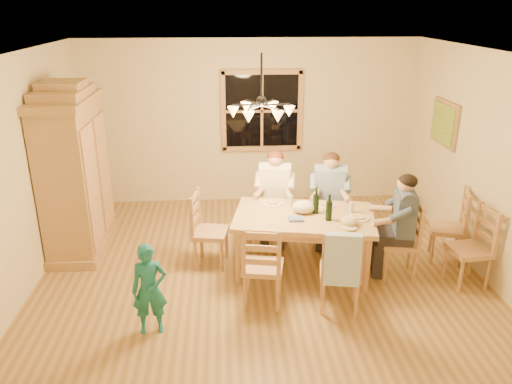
{
  "coord_description": "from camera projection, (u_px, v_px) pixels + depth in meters",
  "views": [
    {
      "loc": [
        -0.43,
        -5.6,
        3.21
      ],
      "look_at": [
        -0.05,
        0.1,
        1.04
      ],
      "focal_mm": 35.0,
      "sensor_mm": 36.0,
      "label": 1
    }
  ],
  "objects": [
    {
      "name": "chair_far_right",
      "position": [
        328.0,
        223.0,
        7.02
      ],
      "size": [
        0.51,
        0.49,
        0.99
      ],
      "rotation": [
        0.0,
        0.0,
        2.96
      ],
      "color": "#A46D48",
      "rests_on": "floor"
    },
    {
      "name": "chair_end_left",
      "position": [
        211.0,
        243.0,
        6.44
      ],
      "size": [
        0.49,
        0.51,
        0.99
      ],
      "rotation": [
        0.0,
        0.0,
        -1.75
      ],
      "color": "#A46D48",
      "rests_on": "floor"
    },
    {
      "name": "chandelier",
      "position": [
        261.0,
        109.0,
        5.65
      ],
      "size": [
        0.77,
        0.68,
        0.71
      ],
      "color": "black",
      "rests_on": "ceiling"
    },
    {
      "name": "plate_plaid",
      "position": [
        326.0,
        205.0,
        6.42
      ],
      "size": [
        0.26,
        0.26,
        0.02
      ],
      "primitive_type": "cylinder",
      "color": "white",
      "rests_on": "dining_table"
    },
    {
      "name": "adult_woman",
      "position": [
        275.0,
        185.0,
        6.91
      ],
      "size": [
        0.45,
        0.48,
        0.87
      ],
      "rotation": [
        0.0,
        0.0,
        2.96
      ],
      "color": "#F7E6BF",
      "rests_on": "floor"
    },
    {
      "name": "chair_near_left",
      "position": [
        263.0,
        279.0,
        5.61
      ],
      "size": [
        0.51,
        0.49,
        0.99
      ],
      "rotation": [
        0.0,
        0.0,
        -0.18
      ],
      "color": "#A46D48",
      "rests_on": "floor"
    },
    {
      "name": "chair_far_left",
      "position": [
        274.0,
        221.0,
        7.1
      ],
      "size": [
        0.51,
        0.49,
        0.99
      ],
      "rotation": [
        0.0,
        0.0,
        2.96
      ],
      "color": "#A46D48",
      "rests_on": "floor"
    },
    {
      "name": "wine_glass_b",
      "position": [
        351.0,
        207.0,
        6.19
      ],
      "size": [
        0.06,
        0.06,
        0.14
      ],
      "primitive_type": "cylinder",
      "color": "silver",
      "rests_on": "dining_table"
    },
    {
      "name": "adult_slate_man",
      "position": [
        403.0,
        213.0,
        5.99
      ],
      "size": [
        0.48,
        0.45,
        0.87
      ],
      "rotation": [
        0.0,
        0.0,
        1.39
      ],
      "color": "#3E4C63",
      "rests_on": "floor"
    },
    {
      "name": "napkin",
      "position": [
        296.0,
        219.0,
        5.99
      ],
      "size": [
        0.2,
        0.17,
        0.03
      ],
      "primitive_type": "cube",
      "rotation": [
        0.0,
        0.0,
        -0.18
      ],
      "color": "#55679C",
      "rests_on": "dining_table"
    },
    {
      "name": "chair_spare_back",
      "position": [
        445.0,
        239.0,
        6.56
      ],
      "size": [
        0.53,
        0.55,
        0.99
      ],
      "rotation": [
        0.0,
        0.0,
        1.26
      ],
      "color": "#A46D48",
      "rests_on": "floor"
    },
    {
      "name": "adult_plaid_man",
      "position": [
        330.0,
        187.0,
        6.83
      ],
      "size": [
        0.45,
        0.48,
        0.87
      ],
      "rotation": [
        0.0,
        0.0,
        2.96
      ],
      "color": "#355C93",
      "rests_on": "floor"
    },
    {
      "name": "dining_table",
      "position": [
        304.0,
        222.0,
        6.18
      ],
      "size": [
        1.87,
        1.33,
        0.76
      ],
      "rotation": [
        0.0,
        0.0,
        -0.18
      ],
      "color": "tan",
      "rests_on": "floor"
    },
    {
      "name": "child",
      "position": [
        149.0,
        290.0,
        5.04
      ],
      "size": [
        0.38,
        0.27,
        0.99
      ],
      "primitive_type": "imported",
      "rotation": [
        0.0,
        0.0,
        0.1
      ],
      "color": "#196B71",
      "rests_on": "floor"
    },
    {
      "name": "plate_woman",
      "position": [
        272.0,
        203.0,
        6.48
      ],
      "size": [
        0.26,
        0.26,
        0.02
      ],
      "primitive_type": "cylinder",
      "color": "white",
      "rests_on": "dining_table"
    },
    {
      "name": "chair_spare_front",
      "position": [
        467.0,
        261.0,
        5.99
      ],
      "size": [
        0.46,
        0.48,
        0.99
      ],
      "rotation": [
        0.0,
        0.0,
        1.67
      ],
      "color": "#A46D48",
      "rests_on": "floor"
    },
    {
      "name": "ceiling",
      "position": [
        261.0,
        53.0,
        5.43
      ],
      "size": [
        5.5,
        5.0,
        0.02
      ],
      "primitive_type": "cube",
      "color": "white",
      "rests_on": "wall_back"
    },
    {
      "name": "wall_left",
      "position": [
        23.0,
        175.0,
        5.74
      ],
      "size": [
        0.02,
        5.0,
        2.7
      ],
      "primitive_type": "cube",
      "color": "beige",
      "rests_on": "floor"
    },
    {
      "name": "cap",
      "position": [
        349.0,
        221.0,
        5.84
      ],
      "size": [
        0.2,
        0.2,
        0.11
      ],
      "primitive_type": "ellipsoid",
      "color": "tan",
      "rests_on": "dining_table"
    },
    {
      "name": "floor",
      "position": [
        261.0,
        270.0,
        6.39
      ],
      "size": [
        5.5,
        5.5,
        0.0
      ],
      "primitive_type": "plane",
      "color": "olive",
      "rests_on": "ground"
    },
    {
      "name": "armoire",
      "position": [
        75.0,
        175.0,
        6.63
      ],
      "size": [
        0.66,
        1.4,
        2.3
      ],
      "color": "olive",
      "rests_on": "floor"
    },
    {
      "name": "wall_right",
      "position": [
        486.0,
        166.0,
        6.08
      ],
      "size": [
        0.02,
        5.0,
        2.7
      ],
      "primitive_type": "cube",
      "color": "beige",
      "rests_on": "floor"
    },
    {
      "name": "chair_near_right",
      "position": [
        339.0,
        283.0,
        5.52
      ],
      "size": [
        0.51,
        0.49,
        0.99
      ],
      "rotation": [
        0.0,
        0.0,
        -0.18
      ],
      "color": "#A46D48",
      "rests_on": "floor"
    },
    {
      "name": "window",
      "position": [
        262.0,
        111.0,
        8.15
      ],
      "size": [
        1.3,
        0.06,
        1.3
      ],
      "color": "black",
      "rests_on": "wall_back"
    },
    {
      "name": "wine_bottle_a",
      "position": [
        316.0,
        201.0,
        6.14
      ],
      "size": [
        0.08,
        0.08,
        0.33
      ],
      "primitive_type": "cylinder",
      "color": "black",
      "rests_on": "dining_table"
    },
    {
      "name": "towel",
      "position": [
        342.0,
        260.0,
        5.2
      ],
      "size": [
        0.39,
        0.17,
        0.58
      ],
      "primitive_type": "cube",
      "rotation": [
        0.0,
        0.0,
        -0.18
      ],
      "color": "#9AB7D1",
      "rests_on": "chair_near_right"
    },
    {
      "name": "chair_end_right",
      "position": [
        398.0,
        253.0,
        6.18
      ],
      "size": [
        0.49,
        0.51,
        0.99
      ],
      "rotation": [
        0.0,
        0.0,
        1.39
      ],
      "color": "#A46D48",
      "rests_on": "floor"
    },
    {
      "name": "wine_glass_a",
      "position": [
        290.0,
        200.0,
        6.4
      ],
      "size": [
        0.06,
        0.06,
        0.14
      ],
      "primitive_type": "cylinder",
      "color": "silver",
      "rests_on": "dining_table"
    },
    {
      "name": "plate_slate",
      "position": [
        358.0,
        218.0,
        6.03
      ],
      "size": [
        0.26,
        0.26,
        0.02
      ],
      "primitive_type": "cylinder",
      "color": "white",
      "rests_on": "dining_table"
    },
    {
      "name": "cloth_bundle",
      "position": [
        304.0,
        207.0,
        6.18
      ],
      "size": [
        0.28,
        0.22,
        0.15
      ],
      "primitive_type": "ellipsoid",
      "color": "beige",
      "rests_on": "dining_table"
    },
    {
      "name": "painting",
      "position": [
        444.0,
        123.0,
        7.11
      ],
      "size": [
        0.06,
        0.78,
        0.64
      ],
      "color": "olive",
      "rests_on": "wall_right"
    },
    {
      "name": "wall_back",
      "position": [
        250.0,
        123.0,
        8.24
      ],
      "size": [
        5.5,
        0.02,
        2.7
      ],
      "primitive_type": "cube",
      "color": "beige",
      "rests_on": "floor"
    },
    {
      "name": "wine_bottle_b",
      "position": [
        329.0,
        207.0,
        5.94
      ],
      "size": [
        0.08,
        0.08,
        0.33
      ],
      "primitive_type": "cylinder",
      "color": "black",
      "rests_on": "dining_table"
    }
  ]
}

